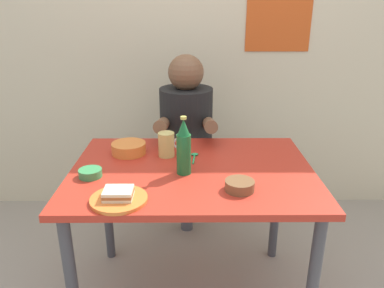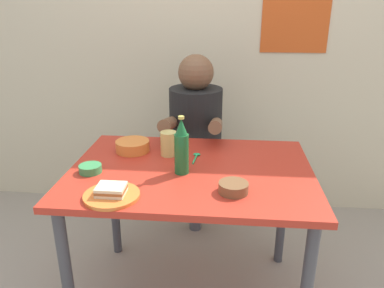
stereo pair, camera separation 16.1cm
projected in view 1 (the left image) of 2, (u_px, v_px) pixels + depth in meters
The scene contains 12 objects.
wall_back at pixel (191, 26), 2.49m from camera, with size 4.40×0.09×2.60m.
dining_table at pixel (192, 187), 1.74m from camera, with size 1.10×0.80×0.74m.
stool at pixel (187, 182), 2.44m from camera, with size 0.34×0.34×0.45m.
person_seated at pixel (186, 122), 2.28m from camera, with size 0.33×0.56×0.72m.
plate_orange at pixel (119, 199), 1.43m from camera, with size 0.22×0.22×0.01m, color orange.
sandwich at pixel (118, 193), 1.42m from camera, with size 0.11×0.09×0.04m.
beer_mug at pixel (167, 144), 1.82m from camera, with size 0.13×0.08×0.12m.
beer_bottle at pixel (184, 148), 1.62m from camera, with size 0.06×0.06×0.26m.
condiment_bowl_brown at pixel (240, 185), 1.50m from camera, with size 0.12×0.12×0.04m.
dip_bowl_green at pixel (90, 173), 1.62m from camera, with size 0.10×0.10×0.03m.
soup_bowl_orange at pixel (129, 148), 1.86m from camera, with size 0.17×0.17×0.05m.
spoon at pixel (194, 156), 1.83m from camera, with size 0.04×0.12×0.01m.
Camera 1 is at (-0.01, -1.55, 1.46)m, focal length 35.02 mm.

